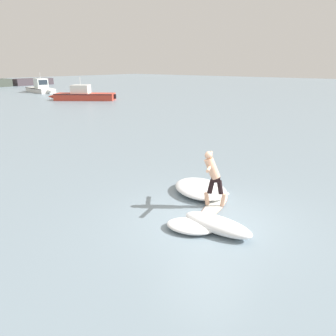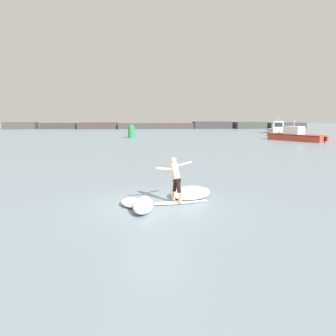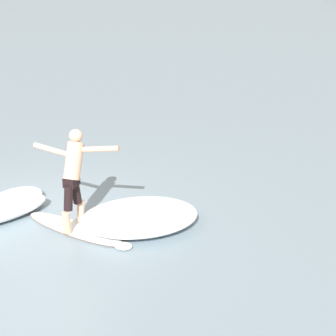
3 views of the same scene
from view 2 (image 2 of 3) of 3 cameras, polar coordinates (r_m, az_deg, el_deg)
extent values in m
plane|color=gray|center=(12.43, -2.35, -6.60)|extent=(200.00, 200.00, 0.00)
cube|color=#46423E|center=(79.67, -24.29, 6.76)|extent=(7.10, 3.95, 1.45)
cube|color=#3E3933|center=(76.93, -18.36, 6.98)|extent=(7.93, 3.40, 1.29)
cube|color=#443536|center=(75.05, -12.06, 7.22)|extent=(9.05, 4.24, 1.34)
cube|color=#453E3C|center=(74.11, -5.51, 7.30)|extent=(8.24, 4.55, 1.19)
cube|color=#493C3D|center=(74.13, 1.11, 7.35)|extent=(8.98, 3.67, 1.21)
cube|color=#3C363C|center=(75.12, 7.66, 7.42)|extent=(8.53, 4.11, 1.52)
cube|color=#3E443B|center=(77.04, 13.94, 7.25)|extent=(7.05, 4.71, 1.44)
cube|color=#42393E|center=(79.83, 19.85, 6.98)|extent=(8.18, 3.78, 1.30)
ellipsoid|color=white|center=(12.78, 1.53, -6.01)|extent=(2.23, 0.95, 0.06)
ellipsoid|color=white|center=(13.12, 6.22, -5.65)|extent=(0.36, 0.33, 0.05)
ellipsoid|color=#DB5B2D|center=(12.78, 1.53, -6.01)|extent=(2.25, 0.97, 0.03)
cone|color=black|center=(12.59, -2.40, -6.69)|extent=(0.06, 0.06, 0.14)
cone|color=black|center=(12.50, -1.58, -6.81)|extent=(0.06, 0.06, 0.14)
cone|color=black|center=(12.75, -1.86, -6.48)|extent=(0.06, 0.06, 0.14)
cylinder|color=#D8A484|center=(12.92, 0.94, -4.79)|extent=(0.20, 0.22, 0.40)
cylinder|color=black|center=(12.74, 1.21, -3.13)|extent=(0.24, 0.27, 0.44)
cylinder|color=#D8A484|center=(12.51, 2.16, -5.27)|extent=(0.20, 0.22, 0.40)
cylinder|color=black|center=(12.51, 1.89, -3.37)|extent=(0.24, 0.27, 0.44)
cube|color=black|center=(12.57, 1.55, -2.14)|extent=(0.30, 0.32, 0.16)
cylinder|color=#D8A484|center=(12.61, 1.26, -0.56)|extent=(0.49, 0.58, 0.69)
sphere|color=#D8A484|center=(12.65, 0.97, 1.34)|extent=(0.23, 0.23, 0.23)
cylinder|color=#D8A484|center=(12.42, -0.80, -0.15)|extent=(0.64, 0.40, 0.21)
cylinder|color=#D8A484|center=(12.89, 2.85, 0.73)|extent=(0.64, 0.40, 0.20)
cube|color=#C13C2C|center=(44.67, 21.53, 4.98)|extent=(6.04, 7.01, 0.81)
cone|color=#C13C2C|center=(46.76, 17.26, 5.39)|extent=(1.38, 1.47, 0.81)
cube|color=black|center=(44.64, 21.56, 5.41)|extent=(6.05, 6.99, 0.08)
cube|color=white|center=(44.85, 21.06, 6.17)|extent=(2.63, 2.70, 0.98)
cube|color=#232D38|center=(45.38, 19.92, 6.42)|extent=(1.12, 0.85, 0.49)
cylinder|color=silver|center=(44.82, 21.13, 7.37)|extent=(0.06, 0.06, 0.90)
cube|color=black|center=(43.00, 25.74, 4.60)|extent=(0.46, 0.44, 0.52)
cube|color=white|center=(59.73, 18.39, 6.07)|extent=(3.60, 7.57, 0.65)
cone|color=white|center=(55.64, 19.05, 5.81)|extent=(0.89, 1.38, 0.65)
cube|color=black|center=(59.72, 18.40, 6.33)|extent=(3.65, 7.51, 0.08)
cube|color=silver|center=(59.03, 18.54, 7.04)|extent=(1.98, 2.18, 1.43)
cube|color=#232D38|center=(58.08, 18.70, 7.16)|extent=(1.28, 0.29, 0.71)
cylinder|color=silver|center=(59.00, 18.60, 8.16)|extent=(0.06, 0.06, 0.90)
cube|color=black|center=(63.44, 17.87, 6.30)|extent=(0.41, 0.35, 0.52)
cylinder|color=#288447|center=(46.83, -6.38, 6.20)|extent=(0.97, 0.97, 1.52)
cone|color=#288447|center=(46.78, -6.40, 7.40)|extent=(0.68, 0.68, 0.44)
ellipsoid|color=white|center=(12.50, -6.11, -6.02)|extent=(1.28, 1.53, 0.23)
ellipsoid|color=white|center=(11.91, -4.37, -6.44)|extent=(0.80, 2.03, 0.36)
ellipsoid|color=white|center=(13.71, 3.96, -4.30)|extent=(2.30, 2.57, 0.36)
camera|label=1|loc=(10.58, -47.15, 10.76)|focal=35.00mm
camera|label=3|loc=(11.39, 46.93, 11.62)|focal=60.00mm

